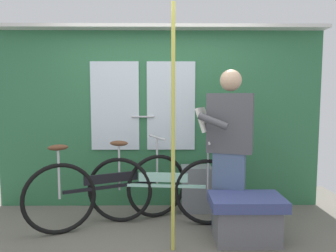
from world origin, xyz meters
TOP-DOWN VIEW (x-y plane):
  - ground_plane at (0.00, 0.00)m, footprint 5.06×3.85m
  - train_door_wall at (-0.01, 1.12)m, footprint 4.06×0.28m
  - bicycle_near_door at (-0.51, 0.47)m, footprint 1.66×0.83m
  - bicycle_leaning_behind at (0.05, 0.51)m, footprint 1.70×0.44m
  - passenger_reading_newspaper at (0.74, 0.38)m, footprint 0.62×0.56m
  - trash_bin_by_wall at (0.46, 0.91)m, footprint 0.37×0.28m
  - handrail_pole at (0.15, -0.09)m, footprint 0.04×0.04m
  - bench_seat_corner at (0.86, 0.06)m, footprint 0.70×0.44m

SIDE VIEW (x-z plane):
  - ground_plane at x=0.00m, z-range -0.04..0.00m
  - bench_seat_corner at x=0.86m, z-range 0.02..0.47m
  - trash_bin_by_wall at x=0.46m, z-range 0.00..0.55m
  - bicycle_leaning_behind at x=0.05m, z-range -0.08..0.86m
  - bicycle_near_door at x=-0.51m, z-range -0.08..0.87m
  - passenger_reading_newspaper at x=0.74m, z-range 0.05..1.73m
  - handrail_pole at x=0.15m, z-range 0.00..2.21m
  - train_door_wall at x=-0.01m, z-range 0.05..2.30m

